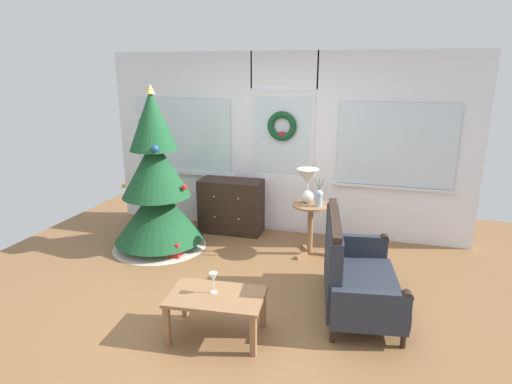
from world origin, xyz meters
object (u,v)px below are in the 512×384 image
wine_glass (213,278)px  gift_box (174,249)px  dresser_cabinet (231,206)px  settee_sofa (352,272)px  flower_vase (319,197)px  coffee_table (216,301)px  side_table (311,219)px  table_lamp (308,181)px  christmas_tree (157,190)px

wine_glass → gift_box: 1.85m
dresser_cabinet → settee_sofa: size_ratio=0.62×
dresser_cabinet → settee_sofa: 2.48m
flower_vase → coffee_table: bearing=-107.1°
coffee_table → wine_glass: (-0.03, 0.03, 0.20)m
side_table → flower_vase: flower_vase is taller
table_lamp → coffee_table: size_ratio=0.50×
settee_sofa → flower_vase: flower_vase is taller
side_table → wine_glass: side_table is taller
side_table → gift_box: size_ratio=3.34×
christmas_tree → gift_box: christmas_tree is taller
table_lamp → flower_vase: bearing=-32.0°
table_lamp → gift_box: (-1.59, -0.60, -0.86)m
dresser_cabinet → side_table: (1.24, -0.49, 0.09)m
christmas_tree → coffee_table: 2.29m
christmas_tree → table_lamp: (1.92, 0.36, 0.17)m
christmas_tree → flower_vase: bearing=7.1°
christmas_tree → dresser_cabinet: size_ratio=2.35×
table_lamp → coffee_table: table_lamp is taller
side_table → gift_box: side_table is taller
dresser_cabinet → table_lamp: (1.18, -0.45, 0.57)m
dresser_cabinet → gift_box: size_ratio=4.49×
dresser_cabinet → gift_box: (-0.41, -1.05, -0.29)m
coffee_table → side_table: bearing=76.0°
coffee_table → gift_box: bearing=128.5°
side_table → wine_glass: (-0.53, -1.97, 0.06)m
christmas_tree → side_table: christmas_tree is taller
christmas_tree → coffee_table: size_ratio=2.42×
side_table → table_lamp: (-0.06, 0.04, 0.48)m
dresser_cabinet → side_table: 1.34m
side_table → coffee_table: 2.07m
christmas_tree → gift_box: size_ratio=10.58×
wine_glass → settee_sofa: bearing=35.1°
settee_sofa → christmas_tree: bearing=161.9°
coffee_table → wine_glass: wine_glass is taller
christmas_tree → settee_sofa: size_ratio=1.46×
side_table → dresser_cabinet: bearing=158.6°
coffee_table → wine_glass: 0.21m
coffee_table → gift_box: 1.86m
table_lamp → wine_glass: size_ratio=2.26×
side_table → gift_box: 1.78m
settee_sofa → table_lamp: size_ratio=3.32×
christmas_tree → wine_glass: (1.45, -1.65, -0.25)m
wine_glass → flower_vase: bearing=71.7°
settee_sofa → coffee_table: (-1.11, -0.84, -0.04)m
dresser_cabinet → table_lamp: bearing=-20.7°
dresser_cabinet → coffee_table: dresser_cabinet is taller
side_table → flower_vase: 0.33m
christmas_tree → side_table: (1.98, 0.32, -0.31)m
table_lamp → coffee_table: 2.18m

